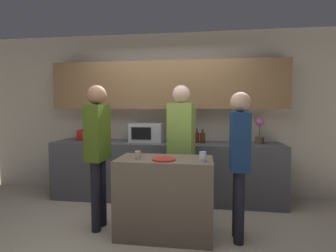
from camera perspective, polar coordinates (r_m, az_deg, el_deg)
ground_plane at (r=3.12m, az=-4.83°, el=-24.19°), size 14.00×14.00×0.00m
back_wall at (r=4.38m, az=-0.11°, el=4.92°), size 6.40×0.40×2.70m
back_counter at (r=4.23m, az=-0.63°, el=-9.77°), size 3.60×0.62×0.92m
kitchen_island at (r=3.12m, az=-0.66°, el=-15.15°), size 1.08×0.56×0.90m
microwave at (r=4.26m, az=-4.61°, el=-1.37°), size 0.52×0.39×0.30m
toaster at (r=4.61m, az=-17.39°, el=-1.87°), size 0.26×0.16×0.18m
potted_plant at (r=4.24m, az=19.33°, el=-0.97°), size 0.14×0.14×0.39m
bottle_0 at (r=4.06m, az=4.56°, el=-2.50°), size 0.07×0.07×0.23m
bottle_1 at (r=4.12m, az=6.29°, el=-2.47°), size 0.08×0.08×0.22m
bottle_2 at (r=4.09m, az=7.53°, el=-2.54°), size 0.08×0.08×0.22m
plate_on_island at (r=2.90m, az=-0.88°, el=-7.26°), size 0.26×0.26×0.01m
cup_0 at (r=2.96m, az=-6.60°, el=-6.30°), size 0.07×0.07×0.09m
cup_1 at (r=2.82m, az=7.60°, el=-6.64°), size 0.08×0.08×0.11m
person_left at (r=2.97m, az=15.26°, el=-5.79°), size 0.22×0.34×1.64m
person_center at (r=3.25m, az=-15.04°, el=-3.75°), size 0.23×0.35×1.74m
person_right at (r=3.49m, az=2.86°, el=-2.72°), size 0.38×0.27×1.76m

